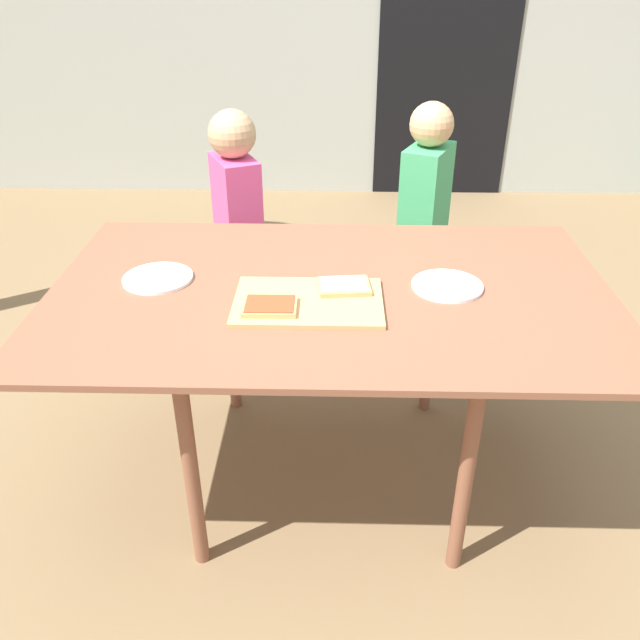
{
  "coord_description": "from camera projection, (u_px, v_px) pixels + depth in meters",
  "views": [
    {
      "loc": [
        0.01,
        -1.63,
        1.54
      ],
      "look_at": [
        -0.03,
        0.0,
        0.59
      ],
      "focal_mm": 36.28,
      "sensor_mm": 36.0,
      "label": 1
    }
  ],
  "objects": [
    {
      "name": "pizza_slice_far_right",
      "position": [
        344.0,
        286.0,
        1.8
      ],
      "size": [
        0.15,
        0.12,
        0.02
      ],
      "color": "tan",
      "rests_on": "cutting_board"
    },
    {
      "name": "pizza_slice_near_left",
      "position": [
        270.0,
        306.0,
        1.7
      ],
      "size": [
        0.14,
        0.11,
        0.02
      ],
      "color": "tan",
      "rests_on": "cutting_board"
    },
    {
      "name": "child_left",
      "position": [
        238.0,
        218.0,
        2.58
      ],
      "size": [
        0.23,
        0.28,
        1.02
      ],
      "color": "#2C4842",
      "rests_on": "ground"
    },
    {
      "name": "plate_white_left",
      "position": [
        158.0,
        278.0,
        1.88
      ],
      "size": [
        0.2,
        0.2,
        0.01
      ],
      "primitive_type": "cylinder",
      "color": "white",
      "rests_on": "dining_table"
    },
    {
      "name": "plate_white_right",
      "position": [
        447.0,
        286.0,
        1.83
      ],
      "size": [
        0.2,
        0.2,
        0.01
      ],
      "primitive_type": "cylinder",
      "color": "white",
      "rests_on": "dining_table"
    },
    {
      "name": "cutting_board",
      "position": [
        308.0,
        302.0,
        1.75
      ],
      "size": [
        0.4,
        0.27,
        0.01
      ],
      "primitive_type": "cube",
      "color": "tan",
      "rests_on": "dining_table"
    },
    {
      "name": "dining_table",
      "position": [
        330.0,
        307.0,
        1.86
      ],
      "size": [
        1.59,
        0.97,
        0.7
      ],
      "color": "brown",
      "rests_on": "ground"
    },
    {
      "name": "ground_plane",
      "position": [
        329.0,
        472.0,
        2.18
      ],
      "size": [
        16.0,
        16.0,
        0.0
      ],
      "primitive_type": "plane",
      "color": "olive"
    },
    {
      "name": "child_right",
      "position": [
        424.0,
        220.0,
        2.55
      ],
      "size": [
        0.23,
        0.28,
        1.05
      ],
      "color": "#402356",
      "rests_on": "ground"
    },
    {
      "name": "house_door",
      "position": [
        449.0,
        42.0,
        4.14
      ],
      "size": [
        0.9,
        0.02,
        2.0
      ],
      "primitive_type": "cube",
      "color": "black",
      "rests_on": "ground"
    }
  ]
}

